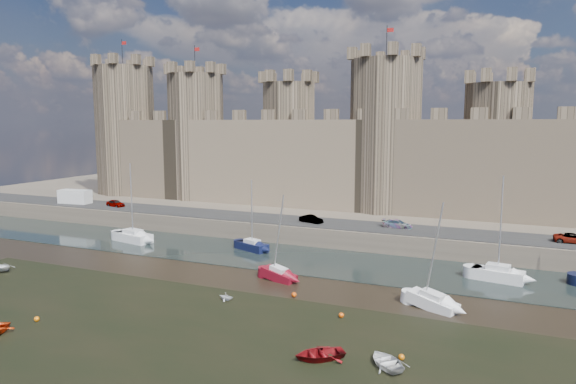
{
  "coord_description": "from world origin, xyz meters",
  "views": [
    {
      "loc": [
        19.32,
        -30.92,
        16.14
      ],
      "look_at": [
        -3.11,
        22.0,
        8.28
      ],
      "focal_mm": 32.0,
      "sensor_mm": 36.0,
      "label": 1
    }
  ],
  "objects_px": {
    "van": "(75,197)",
    "car_1": "(311,219)",
    "car_3": "(574,239)",
    "sailboat_2": "(498,273)",
    "sailboat_5": "(432,301)",
    "sailboat_1": "(252,245)",
    "car_0": "(116,203)",
    "sailboat_4": "(279,274)",
    "sailboat_0": "(133,236)",
    "car_2": "(397,224)"
  },
  "relations": [
    {
      "from": "car_1",
      "to": "sailboat_2",
      "type": "xyz_separation_m",
      "value": [
        23.77,
        -9.26,
        -2.21
      ]
    },
    {
      "from": "sailboat_1",
      "to": "sailboat_4",
      "type": "bearing_deg",
      "value": -30.21
    },
    {
      "from": "van",
      "to": "sailboat_5",
      "type": "distance_m",
      "value": 64.3
    },
    {
      "from": "sailboat_1",
      "to": "sailboat_2",
      "type": "height_order",
      "value": "sailboat_2"
    },
    {
      "from": "car_2",
      "to": "sailboat_2",
      "type": "distance_m",
      "value": 16.39
    },
    {
      "from": "car_0",
      "to": "van",
      "type": "bearing_deg",
      "value": 103.82
    },
    {
      "from": "sailboat_5",
      "to": "sailboat_2",
      "type": "bearing_deg",
      "value": 86.02
    },
    {
      "from": "sailboat_0",
      "to": "sailboat_2",
      "type": "xyz_separation_m",
      "value": [
        45.77,
        0.69,
        0.03
      ]
    },
    {
      "from": "car_3",
      "to": "sailboat_2",
      "type": "xyz_separation_m",
      "value": [
        -7.67,
        -9.83,
        -2.23
      ]
    },
    {
      "from": "car_2",
      "to": "sailboat_2",
      "type": "xyz_separation_m",
      "value": [
        12.34,
        -10.56,
        -2.21
      ]
    },
    {
      "from": "sailboat_1",
      "to": "car_0",
      "type": "bearing_deg",
      "value": -175.42
    },
    {
      "from": "sailboat_5",
      "to": "car_3",
      "type": "bearing_deg",
      "value": 79.82
    },
    {
      "from": "car_3",
      "to": "sailboat_1",
      "type": "distance_m",
      "value": 37.48
    },
    {
      "from": "car_2",
      "to": "sailboat_0",
      "type": "bearing_deg",
      "value": 110.02
    },
    {
      "from": "car_0",
      "to": "sailboat_5",
      "type": "relative_size",
      "value": 0.37
    },
    {
      "from": "sailboat_1",
      "to": "sailboat_4",
      "type": "relative_size",
      "value": 1.0
    },
    {
      "from": "sailboat_1",
      "to": "car_2",
      "type": "bearing_deg",
      "value": 49.58
    },
    {
      "from": "sailboat_0",
      "to": "sailboat_4",
      "type": "bearing_deg",
      "value": -5.9
    },
    {
      "from": "car_1",
      "to": "van",
      "type": "height_order",
      "value": "van"
    },
    {
      "from": "car_0",
      "to": "sailboat_1",
      "type": "xyz_separation_m",
      "value": [
        28.89,
        -8.17,
        -2.36
      ]
    },
    {
      "from": "car_0",
      "to": "sailboat_4",
      "type": "xyz_separation_m",
      "value": [
        36.92,
        -17.94,
        -2.42
      ]
    },
    {
      "from": "sailboat_0",
      "to": "sailboat_1",
      "type": "distance_m",
      "value": 17.13
    },
    {
      "from": "van",
      "to": "sailboat_1",
      "type": "distance_m",
      "value": 38.38
    },
    {
      "from": "sailboat_2",
      "to": "car_3",
      "type": "bearing_deg",
      "value": 61.73
    },
    {
      "from": "car_0",
      "to": "van",
      "type": "relative_size",
      "value": 0.65
    },
    {
      "from": "car_1",
      "to": "sailboat_2",
      "type": "bearing_deg",
      "value": -94.44
    },
    {
      "from": "car_0",
      "to": "car_3",
      "type": "height_order",
      "value": "car_0"
    },
    {
      "from": "van",
      "to": "sailboat_4",
      "type": "xyz_separation_m",
      "value": [
        45.44,
        -17.83,
        -2.99
      ]
    },
    {
      "from": "sailboat_5",
      "to": "sailboat_1",
      "type": "bearing_deg",
      "value": 175.25
    },
    {
      "from": "sailboat_0",
      "to": "van",
      "type": "bearing_deg",
      "value": 164.82
    },
    {
      "from": "car_2",
      "to": "sailboat_1",
      "type": "xyz_separation_m",
      "value": [
        -16.43,
        -9.18,
        -2.32
      ]
    },
    {
      "from": "van",
      "to": "sailboat_5",
      "type": "relative_size",
      "value": 0.57
    },
    {
      "from": "sailboat_1",
      "to": "sailboat_4",
      "type": "height_order",
      "value": "sailboat_1"
    },
    {
      "from": "car_3",
      "to": "sailboat_4",
      "type": "distance_m",
      "value": 33.84
    },
    {
      "from": "sailboat_0",
      "to": "sailboat_4",
      "type": "distance_m",
      "value": 26.19
    },
    {
      "from": "car_0",
      "to": "sailboat_0",
      "type": "distance_m",
      "value": 15.85
    },
    {
      "from": "car_0",
      "to": "sailboat_1",
      "type": "relative_size",
      "value": 0.39
    },
    {
      "from": "car_1",
      "to": "car_2",
      "type": "height_order",
      "value": "car_1"
    },
    {
      "from": "sailboat_4",
      "to": "sailboat_5",
      "type": "bearing_deg",
      "value": 8.18
    },
    {
      "from": "sailboat_0",
      "to": "car_2",
      "type": "bearing_deg",
      "value": 29.8
    },
    {
      "from": "car_1",
      "to": "car_2",
      "type": "relative_size",
      "value": 0.88
    },
    {
      "from": "car_3",
      "to": "sailboat_2",
      "type": "bearing_deg",
      "value": 141.35
    },
    {
      "from": "van",
      "to": "car_1",
      "type": "bearing_deg",
      "value": -6.49
    },
    {
      "from": "sailboat_2",
      "to": "sailboat_4",
      "type": "height_order",
      "value": "sailboat_2"
    },
    {
      "from": "sailboat_4",
      "to": "sailboat_5",
      "type": "relative_size",
      "value": 0.94
    },
    {
      "from": "sailboat_4",
      "to": "car_3",
      "type": "bearing_deg",
      "value": 48.66
    },
    {
      "from": "car_1",
      "to": "sailboat_0",
      "type": "height_order",
      "value": "sailboat_0"
    },
    {
      "from": "sailboat_5",
      "to": "sailboat_0",
      "type": "bearing_deg",
      "value": -171.64
    },
    {
      "from": "car_0",
      "to": "car_1",
      "type": "distance_m",
      "value": 33.89
    },
    {
      "from": "car_1",
      "to": "car_3",
      "type": "xyz_separation_m",
      "value": [
        31.45,
        0.57,
        0.02
      ]
    }
  ]
}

